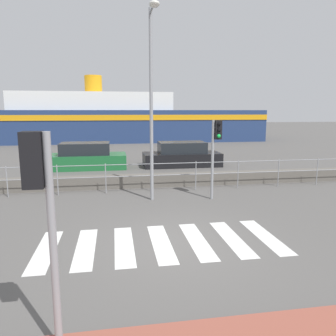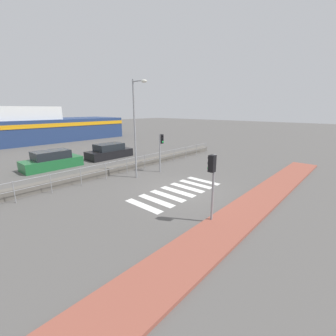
{
  "view_description": "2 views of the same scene",
  "coord_description": "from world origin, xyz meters",
  "px_view_note": "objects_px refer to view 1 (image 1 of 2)",
  "views": [
    {
      "loc": [
        -1.44,
        -7.47,
        3.18
      ],
      "look_at": [
        0.13,
        2.0,
        1.5
      ],
      "focal_mm": 35.0,
      "sensor_mm": 36.0,
      "label": 1
    },
    {
      "loc": [
        -9.98,
        -7.82,
        4.69
      ],
      "look_at": [
        -0.1,
        1.0,
        1.2
      ],
      "focal_mm": 24.0,
      "sensor_mm": 36.0,
      "label": 2
    }
  ],
  "objects_px": {
    "parked_car_black": "(182,156)",
    "traffic_light_near": "(41,195)",
    "streetlamp": "(152,85)",
    "parked_car_green": "(86,158)",
    "traffic_light_far": "(216,142)",
    "ferry_boat": "(120,120)"
  },
  "relations": [
    {
      "from": "streetlamp",
      "to": "ferry_boat",
      "type": "height_order",
      "value": "ferry_boat"
    },
    {
      "from": "traffic_light_near",
      "to": "parked_car_green",
      "type": "bearing_deg",
      "value": 92.72
    },
    {
      "from": "streetlamp",
      "to": "parked_car_black",
      "type": "xyz_separation_m",
      "value": [
        2.57,
        7.32,
        -3.43
      ]
    },
    {
      "from": "traffic_light_far",
      "to": "parked_car_black",
      "type": "distance_m",
      "value": 7.49
    },
    {
      "from": "streetlamp",
      "to": "parked_car_green",
      "type": "height_order",
      "value": "streetlamp"
    },
    {
      "from": "streetlamp",
      "to": "parked_car_black",
      "type": "bearing_deg",
      "value": 70.62
    },
    {
      "from": "streetlamp",
      "to": "parked_car_black",
      "type": "height_order",
      "value": "streetlamp"
    },
    {
      "from": "parked_car_black",
      "to": "traffic_light_near",
      "type": "bearing_deg",
      "value": -108.33
    },
    {
      "from": "traffic_light_far",
      "to": "parked_car_green",
      "type": "relative_size",
      "value": 0.65
    },
    {
      "from": "parked_car_green",
      "to": "parked_car_black",
      "type": "bearing_deg",
      "value": 0.0
    },
    {
      "from": "ferry_boat",
      "to": "traffic_light_near",
      "type": "bearing_deg",
      "value": -92.93
    },
    {
      "from": "traffic_light_near",
      "to": "parked_car_black",
      "type": "relative_size",
      "value": 0.66
    },
    {
      "from": "traffic_light_far",
      "to": "parked_car_black",
      "type": "height_order",
      "value": "traffic_light_far"
    },
    {
      "from": "traffic_light_near",
      "to": "traffic_light_far",
      "type": "xyz_separation_m",
      "value": [
        4.48,
        7.09,
        -0.06
      ]
    },
    {
      "from": "streetlamp",
      "to": "parked_car_green",
      "type": "distance_m",
      "value": 8.57
    },
    {
      "from": "parked_car_green",
      "to": "traffic_light_near",
      "type": "bearing_deg",
      "value": -87.28
    },
    {
      "from": "traffic_light_far",
      "to": "traffic_light_near",
      "type": "bearing_deg",
      "value": -122.26
    },
    {
      "from": "ferry_boat",
      "to": "traffic_light_far",
      "type": "bearing_deg",
      "value": -83.57
    },
    {
      "from": "traffic_light_near",
      "to": "traffic_light_far",
      "type": "distance_m",
      "value": 8.38
    },
    {
      "from": "ferry_boat",
      "to": "parked_car_green",
      "type": "distance_m",
      "value": 17.97
    },
    {
      "from": "ferry_boat",
      "to": "parked_car_black",
      "type": "relative_size",
      "value": 6.42
    },
    {
      "from": "parked_car_green",
      "to": "parked_car_black",
      "type": "relative_size",
      "value": 1.0
    }
  ]
}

